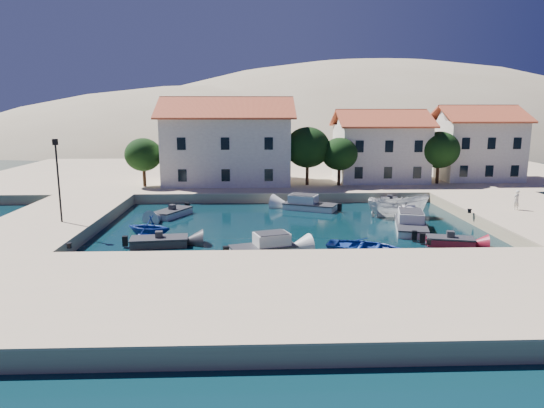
{
  "coord_description": "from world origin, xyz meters",
  "views": [
    {
      "loc": [
        -2.94,
        -28.21,
        9.35
      ],
      "look_at": [
        -1.55,
        9.3,
        2.0
      ],
      "focal_mm": 32.0,
      "sensor_mm": 36.0,
      "label": 1
    }
  ],
  "objects_px": {
    "building_right": "(476,142)",
    "boat_east": "(398,217)",
    "lamppost": "(58,172)",
    "pedestrian": "(516,200)",
    "rowboat_south": "(365,253)",
    "cabin_cruiser_south": "(263,248)",
    "building_mid": "(380,145)",
    "cabin_cruiser_east": "(411,225)",
    "building_left": "(227,140)"
  },
  "relations": [
    {
      "from": "building_mid",
      "to": "lamppost",
      "type": "distance_m",
      "value": 36.21
    },
    {
      "from": "cabin_cruiser_east",
      "to": "rowboat_south",
      "type": "bearing_deg",
      "value": 153.1
    },
    {
      "from": "building_mid",
      "to": "cabin_cruiser_south",
      "type": "xyz_separation_m",
      "value": [
        -14.38,
        -26.73,
        -4.75
      ]
    },
    {
      "from": "pedestrian",
      "to": "building_right",
      "type": "bearing_deg",
      "value": -126.59
    },
    {
      "from": "building_left",
      "to": "cabin_cruiser_south",
      "type": "relative_size",
      "value": 3.18
    },
    {
      "from": "lamppost",
      "to": "rowboat_south",
      "type": "bearing_deg",
      "value": -14.18
    },
    {
      "from": "building_mid",
      "to": "rowboat_south",
      "type": "distance_m",
      "value": 28.09
    },
    {
      "from": "building_left",
      "to": "pedestrian",
      "type": "bearing_deg",
      "value": -33.78
    },
    {
      "from": "building_left",
      "to": "pedestrian",
      "type": "distance_m",
      "value": 30.57
    },
    {
      "from": "building_left",
      "to": "building_mid",
      "type": "bearing_deg",
      "value": 3.18
    },
    {
      "from": "lamppost",
      "to": "boat_east",
      "type": "distance_m",
      "value": 28.14
    },
    {
      "from": "pedestrian",
      "to": "lamppost",
      "type": "bearing_deg",
      "value": -17.33
    },
    {
      "from": "building_right",
      "to": "cabin_cruiser_east",
      "type": "distance_m",
      "value": 26.74
    },
    {
      "from": "lamppost",
      "to": "cabin_cruiser_east",
      "type": "bearing_deg",
      "value": 0.47
    },
    {
      "from": "lamppost",
      "to": "cabin_cruiser_south",
      "type": "relative_size",
      "value": 1.35
    },
    {
      "from": "boat_east",
      "to": "building_left",
      "type": "bearing_deg",
      "value": 44.93
    },
    {
      "from": "building_right",
      "to": "boat_east",
      "type": "relative_size",
      "value": 1.72
    },
    {
      "from": "building_mid",
      "to": "cabin_cruiser_east",
      "type": "bearing_deg",
      "value": -97.38
    },
    {
      "from": "rowboat_south",
      "to": "lamppost",
      "type": "bearing_deg",
      "value": 97.43
    },
    {
      "from": "rowboat_south",
      "to": "boat_east",
      "type": "relative_size",
      "value": 0.91
    },
    {
      "from": "building_mid",
      "to": "building_right",
      "type": "relative_size",
      "value": 1.11
    },
    {
      "from": "building_mid",
      "to": "lamppost",
      "type": "xyz_separation_m",
      "value": [
        -29.5,
        -21.0,
        -0.47
      ]
    },
    {
      "from": "building_right",
      "to": "rowboat_south",
      "type": "distance_m",
      "value": 34.25
    },
    {
      "from": "rowboat_south",
      "to": "building_right",
      "type": "bearing_deg",
      "value": -13.9
    },
    {
      "from": "building_right",
      "to": "lamppost",
      "type": "bearing_deg",
      "value": -152.07
    },
    {
      "from": "building_right",
      "to": "cabin_cruiser_east",
      "type": "relative_size",
      "value": 1.59
    },
    {
      "from": "building_right",
      "to": "pedestrian",
      "type": "bearing_deg",
      "value": -104.34
    },
    {
      "from": "building_left",
      "to": "cabin_cruiser_east",
      "type": "distance_m",
      "value": 25.6
    },
    {
      "from": "lamppost",
      "to": "pedestrian",
      "type": "height_order",
      "value": "lamppost"
    },
    {
      "from": "rowboat_south",
      "to": "pedestrian",
      "type": "relative_size",
      "value": 3.03
    },
    {
      "from": "boat_east",
      "to": "lamppost",
      "type": "bearing_deg",
      "value": 98.95
    },
    {
      "from": "cabin_cruiser_south",
      "to": "pedestrian",
      "type": "xyz_separation_m",
      "value": [
        21.57,
        8.89,
        1.35
      ]
    },
    {
      "from": "lamppost",
      "to": "cabin_cruiser_south",
      "type": "xyz_separation_m",
      "value": [
        15.12,
        -5.73,
        -4.28
      ]
    },
    {
      "from": "boat_east",
      "to": "building_mid",
      "type": "bearing_deg",
      "value": -9.91
    },
    {
      "from": "cabin_cruiser_east",
      "to": "pedestrian",
      "type": "bearing_deg",
      "value": -59.62
    },
    {
      "from": "cabin_cruiser_south",
      "to": "cabin_cruiser_east",
      "type": "distance_m",
      "value": 13.12
    },
    {
      "from": "building_right",
      "to": "lamppost",
      "type": "distance_m",
      "value": 46.98
    },
    {
      "from": "building_mid",
      "to": "building_left",
      "type": "bearing_deg",
      "value": -176.82
    },
    {
      "from": "cabin_cruiser_south",
      "to": "pedestrian",
      "type": "relative_size",
      "value": 2.78
    },
    {
      "from": "cabin_cruiser_south",
      "to": "building_mid",
      "type": "bearing_deg",
      "value": 44.14
    },
    {
      "from": "cabin_cruiser_east",
      "to": "building_mid",
      "type": "bearing_deg",
      "value": 6.45
    },
    {
      "from": "cabin_cruiser_south",
      "to": "boat_east",
      "type": "bearing_deg",
      "value": 24.39
    },
    {
      "from": "boat_east",
      "to": "pedestrian",
      "type": "xyz_separation_m",
      "value": [
        9.43,
        -2.03,
        1.83
      ]
    },
    {
      "from": "cabin_cruiser_east",
      "to": "boat_east",
      "type": "height_order",
      "value": "cabin_cruiser_east"
    },
    {
      "from": "rowboat_south",
      "to": "pedestrian",
      "type": "distance_m",
      "value": 17.27
    },
    {
      "from": "building_mid",
      "to": "building_right",
      "type": "xyz_separation_m",
      "value": [
        12.0,
        1.0,
        0.25
      ]
    },
    {
      "from": "building_right",
      "to": "boat_east",
      "type": "xyz_separation_m",
      "value": [
        -14.25,
        -16.82,
        -5.47
      ]
    },
    {
      "from": "cabin_cruiser_south",
      "to": "pedestrian",
      "type": "distance_m",
      "value": 23.36
    },
    {
      "from": "lamppost",
      "to": "cabin_cruiser_east",
      "type": "relative_size",
      "value": 1.05
    },
    {
      "from": "pedestrian",
      "to": "rowboat_south",
      "type": "bearing_deg",
      "value": 8.1
    }
  ]
}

